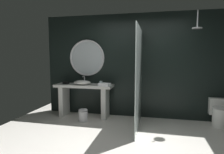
{
  "coord_description": "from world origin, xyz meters",
  "views": [
    {
      "loc": [
        0.47,
        -2.96,
        1.54
      ],
      "look_at": [
        -0.38,
        0.78,
        1.13
      ],
      "focal_mm": 30.69,
      "sensor_mm": 36.0,
      "label": 1
    }
  ],
  "objects_px": {
    "tumbler_cup": "(101,83)",
    "toilet": "(220,114)",
    "tissue_box": "(66,83)",
    "round_wall_mirror": "(87,58)",
    "waste_bin": "(83,115)",
    "folded_hand_towel": "(104,85)",
    "vessel_sink": "(82,82)",
    "rain_shower_head": "(197,26)"
  },
  "relations": [
    {
      "from": "tumbler_cup",
      "to": "toilet",
      "type": "relative_size",
      "value": 0.18
    },
    {
      "from": "tissue_box",
      "to": "round_wall_mirror",
      "type": "bearing_deg",
      "value": 27.81
    },
    {
      "from": "tissue_box",
      "to": "toilet",
      "type": "relative_size",
      "value": 0.24
    },
    {
      "from": "tumbler_cup",
      "to": "toilet",
      "type": "xyz_separation_m",
      "value": [
        2.72,
        0.04,
        -0.61
      ]
    },
    {
      "from": "waste_bin",
      "to": "tumbler_cup",
      "type": "bearing_deg",
      "value": 42.12
    },
    {
      "from": "tumbler_cup",
      "to": "round_wall_mirror",
      "type": "distance_m",
      "value": 0.82
    },
    {
      "from": "waste_bin",
      "to": "folded_hand_towel",
      "type": "bearing_deg",
      "value": 26.45
    },
    {
      "from": "toilet",
      "to": "folded_hand_towel",
      "type": "relative_size",
      "value": 2.2
    },
    {
      "from": "tumbler_cup",
      "to": "tissue_box",
      "type": "bearing_deg",
      "value": 178.11
    },
    {
      "from": "tumbler_cup",
      "to": "waste_bin",
      "type": "relative_size",
      "value": 0.35
    },
    {
      "from": "toilet",
      "to": "waste_bin",
      "type": "xyz_separation_m",
      "value": [
        -3.07,
        -0.36,
        -0.12
      ]
    },
    {
      "from": "vessel_sink",
      "to": "rain_shower_head",
      "type": "bearing_deg",
      "value": -3.22
    },
    {
      "from": "vessel_sink",
      "to": "waste_bin",
      "type": "distance_m",
      "value": 0.82
    },
    {
      "from": "tumbler_cup",
      "to": "rain_shower_head",
      "type": "height_order",
      "value": "rain_shower_head"
    },
    {
      "from": "tissue_box",
      "to": "rain_shower_head",
      "type": "bearing_deg",
      "value": -2.8
    },
    {
      "from": "vessel_sink",
      "to": "toilet",
      "type": "bearing_deg",
      "value": 0.18
    },
    {
      "from": "round_wall_mirror",
      "to": "tumbler_cup",
      "type": "bearing_deg",
      "value": -31.91
    },
    {
      "from": "rain_shower_head",
      "to": "folded_hand_towel",
      "type": "xyz_separation_m",
      "value": [
        -2.02,
        0.03,
        -1.3
      ]
    },
    {
      "from": "tumbler_cup",
      "to": "tissue_box",
      "type": "distance_m",
      "value": 0.95
    },
    {
      "from": "vessel_sink",
      "to": "toilet",
      "type": "xyz_separation_m",
      "value": [
        3.22,
        0.01,
        -0.61
      ]
    },
    {
      "from": "vessel_sink",
      "to": "tissue_box",
      "type": "xyz_separation_m",
      "value": [
        -0.45,
        0.0,
        -0.02
      ]
    },
    {
      "from": "toilet",
      "to": "waste_bin",
      "type": "bearing_deg",
      "value": -173.35
    },
    {
      "from": "round_wall_mirror",
      "to": "toilet",
      "type": "height_order",
      "value": "round_wall_mirror"
    },
    {
      "from": "vessel_sink",
      "to": "toilet",
      "type": "height_order",
      "value": "vessel_sink"
    },
    {
      "from": "toilet",
      "to": "round_wall_mirror",
      "type": "bearing_deg",
      "value": 175.53
    },
    {
      "from": "vessel_sink",
      "to": "folded_hand_towel",
      "type": "bearing_deg",
      "value": -10.63
    },
    {
      "from": "vessel_sink",
      "to": "tumbler_cup",
      "type": "bearing_deg",
      "value": -3.3
    },
    {
      "from": "tumbler_cup",
      "to": "toilet",
      "type": "height_order",
      "value": "tumbler_cup"
    },
    {
      "from": "vessel_sink",
      "to": "tissue_box",
      "type": "relative_size",
      "value": 3.12
    },
    {
      "from": "round_wall_mirror",
      "to": "toilet",
      "type": "xyz_separation_m",
      "value": [
        3.18,
        -0.25,
        -1.23
      ]
    },
    {
      "from": "vessel_sink",
      "to": "waste_bin",
      "type": "relative_size",
      "value": 1.42
    },
    {
      "from": "rain_shower_head",
      "to": "waste_bin",
      "type": "relative_size",
      "value": 1.23
    },
    {
      "from": "round_wall_mirror",
      "to": "waste_bin",
      "type": "bearing_deg",
      "value": -79.77
    },
    {
      "from": "vessel_sink",
      "to": "round_wall_mirror",
      "type": "xyz_separation_m",
      "value": [
        0.04,
        0.26,
        0.62
      ]
    },
    {
      "from": "tissue_box",
      "to": "round_wall_mirror",
      "type": "height_order",
      "value": "round_wall_mirror"
    },
    {
      "from": "tumbler_cup",
      "to": "rain_shower_head",
      "type": "relative_size",
      "value": 0.29
    },
    {
      "from": "tumbler_cup",
      "to": "waste_bin",
      "type": "distance_m",
      "value": 0.87
    },
    {
      "from": "vessel_sink",
      "to": "round_wall_mirror",
      "type": "relative_size",
      "value": 0.46
    },
    {
      "from": "vessel_sink",
      "to": "toilet",
      "type": "distance_m",
      "value": 3.28
    },
    {
      "from": "folded_hand_towel",
      "to": "toilet",
      "type": "bearing_deg",
      "value": 2.76
    },
    {
      "from": "rain_shower_head",
      "to": "folded_hand_towel",
      "type": "height_order",
      "value": "rain_shower_head"
    },
    {
      "from": "vessel_sink",
      "to": "folded_hand_towel",
      "type": "distance_m",
      "value": 0.62
    }
  ]
}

